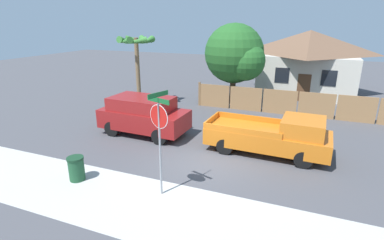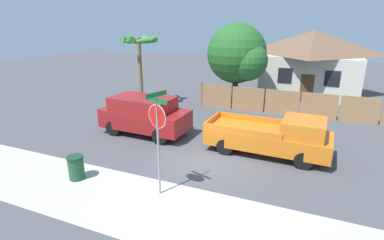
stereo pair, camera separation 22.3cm
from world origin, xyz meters
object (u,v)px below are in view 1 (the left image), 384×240
red_suv (144,115)px  palm_tree (136,47)px  oak_tree (236,55)px  trash_bin (76,168)px  orange_pickup (273,136)px  house (308,61)px  stop_sign (159,127)px

red_suv → palm_tree: bearing=125.8°
oak_tree → red_suv: oak_tree is taller
palm_tree → red_suv: bearing=-56.1°
trash_bin → red_suv: bearing=91.4°
palm_tree → trash_bin: (3.33, -9.82, -3.54)m
red_suv → orange_pickup: (6.49, -0.01, -0.21)m
house → orange_pickup: house is taller
orange_pickup → stop_sign: bearing=-120.7°
red_suv → trash_bin: bearing=-86.7°
house → oak_tree: oak_tree is taller
red_suv → trash_bin: (0.13, -5.06, -0.60)m
trash_bin → palm_tree: bearing=108.7°
house → trash_bin: size_ratio=8.36×
house → palm_tree: house is taller
palm_tree → stop_sign: bearing=-55.0°
orange_pickup → trash_bin: size_ratio=5.88×
palm_tree → red_suv: 6.45m
house → stop_sign: bearing=-101.9°
stop_sign → palm_tree: bearing=143.4°
orange_pickup → house: bearing=88.5°
oak_tree → stop_sign: (0.54, -12.09, -1.01)m
oak_tree → trash_bin: size_ratio=6.08×
house → trash_bin: bearing=-111.2°
orange_pickup → trash_bin: bearing=-139.6°
oak_tree → red_suv: (-2.92, -7.35, -2.38)m
house → orange_pickup: size_ratio=1.42×
stop_sign → trash_bin: size_ratio=3.90×
oak_tree → orange_pickup: 8.58m
house → red_suv: 15.39m
orange_pickup → trash_bin: (-6.36, -5.05, -0.39)m
palm_tree → house: bearing=39.7°
oak_tree → trash_bin: oak_tree is taller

